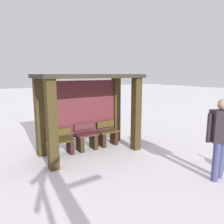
# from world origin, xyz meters

# --- Properties ---
(ground_plane) EXTENTS (60.00, 60.00, 0.00)m
(ground_plane) POSITION_xyz_m (0.00, 0.00, 0.00)
(ground_plane) COLOR silver
(bus_shelter) EXTENTS (2.83, 1.40, 2.21)m
(bus_shelter) POSITION_xyz_m (0.00, 0.14, 1.50)
(bus_shelter) COLOR #3A3015
(bus_shelter) RESTS_ON ground
(bench_left_inside) EXTENTS (0.64, 0.38, 0.71)m
(bench_left_inside) POSITION_xyz_m (-0.74, 0.24, 0.28)
(bench_left_inside) COLOR #4B3C18
(bench_left_inside) RESTS_ON ground
(bench_center_inside) EXTENTS (0.64, 0.41, 0.77)m
(bench_center_inside) POSITION_xyz_m (0.00, 0.24, 0.32)
(bench_center_inside) COLOR #50262A
(bench_center_inside) RESTS_ON ground
(bench_right_inside) EXTENTS (0.64, 0.36, 0.75)m
(bench_right_inside) POSITION_xyz_m (0.74, 0.24, 0.31)
(bench_right_inside) COLOR #4C3A18
(bench_right_inside) RESTS_ON ground
(person_walking) EXTENTS (0.60, 0.42, 1.72)m
(person_walking) POSITION_xyz_m (1.52, -2.89, 1.01)
(person_walking) COLOR #2B2328
(person_walking) RESTS_ON ground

